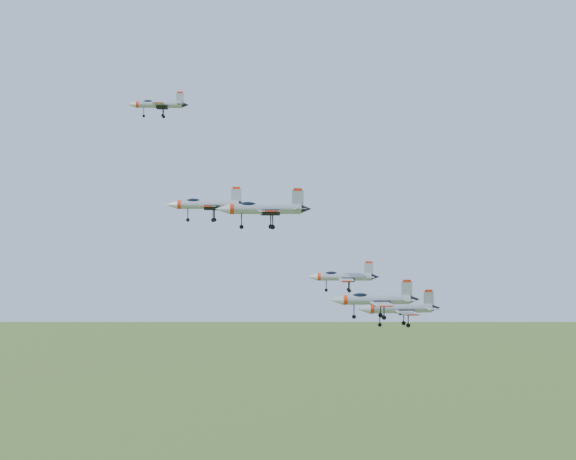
# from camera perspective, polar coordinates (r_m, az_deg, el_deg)

# --- Properties ---
(jet_lead) EXTENTS (10.99, 9.21, 2.94)m
(jet_lead) POSITION_cam_1_polar(r_m,az_deg,el_deg) (145.42, -9.28, 8.80)
(jet_lead) COLOR #9BA0A6
(jet_left_high) EXTENTS (12.98, 10.80, 3.47)m
(jet_left_high) POSITION_cam_1_polar(r_m,az_deg,el_deg) (124.88, -5.86, 1.83)
(jet_left_high) COLOR #9BA0A6
(jet_right_high) EXTENTS (13.30, 11.25, 3.59)m
(jet_right_high) POSITION_cam_1_polar(r_m,az_deg,el_deg) (110.16, -1.83, 1.52)
(jet_right_high) COLOR #9BA0A6
(jet_left_low) EXTENTS (11.48, 9.53, 3.07)m
(jet_left_low) POSITION_cam_1_polar(r_m,az_deg,el_deg) (125.86, 3.86, -3.33)
(jet_left_low) COLOR #9BA0A6
(jet_right_low) EXTENTS (12.90, 10.85, 3.46)m
(jet_right_low) POSITION_cam_1_polar(r_m,az_deg,el_deg) (113.38, 6.11, -4.93)
(jet_right_low) COLOR #9BA0A6
(jet_trail) EXTENTS (13.06, 11.06, 3.53)m
(jet_trail) POSITION_cam_1_polar(r_m,az_deg,el_deg) (123.62, 7.83, -5.54)
(jet_trail) COLOR #9BA0A6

